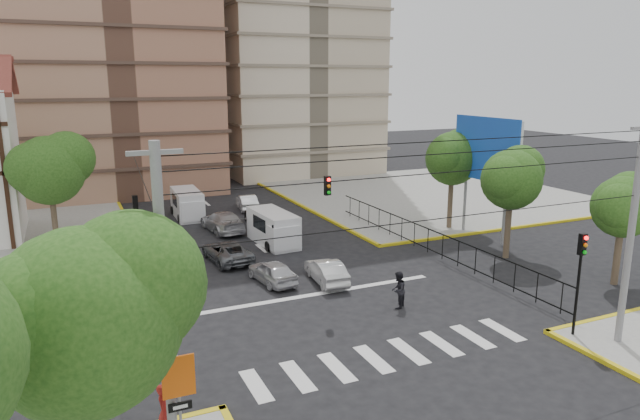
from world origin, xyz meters
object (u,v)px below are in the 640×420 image
van_right_lane (275,229)px  van_left_lane (188,205)px  car_silver_front_left (272,272)px  car_white_front_right (326,271)px  traffic_light_nw (137,221)px  pedestrian_crosswalk (398,290)px  district_sign (179,386)px  pedestrian_sw_corner (165,412)px  traffic_light_se (580,267)px

van_right_lane → van_left_lane: (-3.65, 9.82, -0.00)m
van_left_lane → car_silver_front_left: van_left_lane is taller
car_silver_front_left → car_white_front_right: car_white_front_right is taller
traffic_light_nw → car_silver_front_left: (6.29, -4.10, -2.49)m
van_right_lane → car_silver_front_left: size_ratio=1.34×
pedestrian_crosswalk → district_sign: bearing=-9.5°
van_left_lane → pedestrian_sw_corner: 29.06m
pedestrian_sw_corner → van_right_lane: bearing=-2.3°
traffic_light_se → van_left_lane: (-10.37, 28.07, -2.06)m
district_sign → pedestrian_crosswalk: district_sign is taller
car_silver_front_left → pedestrian_crosswalk: 7.14m
district_sign → van_left_lane: district_sign is taller
car_silver_front_left → van_left_lane: bearing=-94.0°
pedestrian_sw_corner → traffic_light_se: bearing=-62.7°
traffic_light_nw → van_left_lane: bearing=67.3°
district_sign → van_right_lane: district_sign is taller
car_white_front_right → pedestrian_crosswalk: size_ratio=2.13×
traffic_light_se → pedestrian_sw_corner: 16.98m
district_sign → pedestrian_sw_corner: (-0.25, 1.19, -1.41)m
traffic_light_se → car_white_front_right: traffic_light_se is taller
traffic_light_nw → van_right_lane: size_ratio=0.89×
traffic_light_se → pedestrian_crosswalk: 7.98m
traffic_light_nw → van_right_lane: 9.49m
district_sign → car_silver_front_left: 14.96m
traffic_light_se → traffic_light_nw: 22.06m
van_left_lane → car_silver_front_left: size_ratio=1.32×
van_right_lane → pedestrian_sw_corner: van_right_lane is taller
traffic_light_se → car_silver_front_left: 15.00m
car_white_front_right → pedestrian_crosswalk: (1.63, -4.57, 0.27)m
traffic_light_nw → van_right_lane: bearing=16.6°
traffic_light_nw → car_silver_front_left: bearing=-33.1°
car_silver_front_left → pedestrian_crosswalk: bearing=119.3°
pedestrian_sw_corner → pedestrian_crosswalk: size_ratio=0.99×
van_left_lane → traffic_light_nw: bearing=-111.0°
van_right_lane → van_left_lane: van_right_lane is taller
traffic_light_se → van_left_lane: size_ratio=0.90×
van_right_lane → van_left_lane: 10.48m
car_silver_front_left → pedestrian_sw_corner: 13.97m
traffic_light_se → district_sign: traffic_light_se is taller
van_right_lane → district_sign: bearing=-120.5°
van_left_lane → car_silver_front_left: (1.06, -16.57, -0.43)m
traffic_light_se → pedestrian_sw_corner: traffic_light_se is taller
traffic_light_se → district_sign: 16.68m
district_sign → van_left_lane: 30.19m
van_left_lane → van_right_lane: bearing=-67.9°
van_left_lane → traffic_light_se: bearing=-68.0°
car_silver_front_left → pedestrian_crosswalk: size_ratio=2.04×
pedestrian_sw_corner → pedestrian_crosswalk: (11.84, 6.05, -0.15)m
pedestrian_crosswalk → pedestrian_sw_corner: bearing=-14.4°
district_sign → pedestrian_crosswalk: bearing=32.0°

